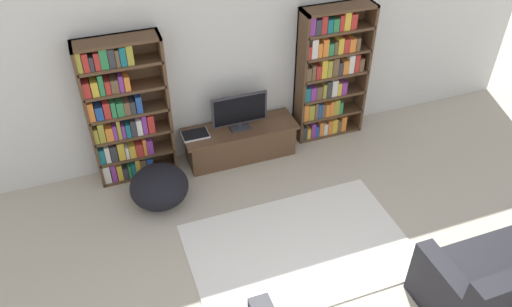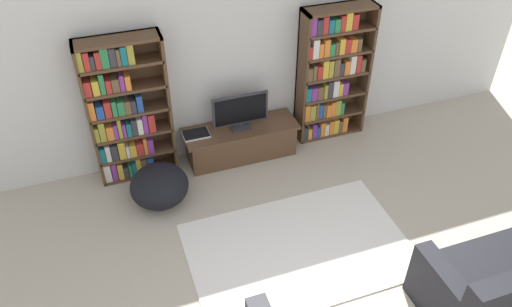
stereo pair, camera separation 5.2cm
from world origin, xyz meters
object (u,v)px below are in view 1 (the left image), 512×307
Objects in this scene: bookshelf_left at (123,114)px; bookshelf_right at (328,74)px; tv_stand at (240,142)px; television at (240,111)px; couch_right_sofa at (507,281)px; laptop at (195,135)px; beanbag_ottoman at (159,187)px.

bookshelf_right is (2.65, -0.00, 0.02)m from bookshelf_left.
bookshelf_right is at bearing 5.41° from tv_stand.
television is 0.47× the size of couch_right_sofa.
bookshelf_right is 3.22m from couch_right_sofa.
laptop is at bearing 125.67° from couch_right_sofa.
bookshelf_right reaches higher than tv_stand.
television is 0.63m from laptop.
tv_stand is at bearing 90.00° from television.
bookshelf_left is 2.56× the size of television.
bookshelf_left is 1.00× the size of bookshelf_right.
beanbag_ottoman is (0.22, -0.65, -0.66)m from bookshelf_left.
couch_right_sofa is (2.19, -3.06, -0.15)m from laptop.
bookshelf_left is at bearing 174.96° from tv_stand.
beanbag_ottoman is (-0.59, -0.56, -0.22)m from laptop.
couch_right_sofa is (0.35, -3.14, -0.62)m from bookshelf_right.
bookshelf_left reaches higher than couch_right_sofa.
television reaches higher than laptop.
bookshelf_right is at bearing 2.69° from laptop.
bookshelf_right is 1.20× the size of couch_right_sofa.
laptop is 0.84m from beanbag_ottoman.
tv_stand is at bearing 118.15° from couch_right_sofa.
bookshelf_right is 5.51× the size of laptop.
laptop is at bearing 176.67° from tv_stand.
couch_right_sofa is at bearing -46.35° from bookshelf_left.
television is 2.16× the size of laptop.
bookshelf_right is 1.45m from tv_stand.
television is at bearing -90.00° from tv_stand.
bookshelf_right is 1.90m from laptop.
television is (-1.27, -0.13, -0.22)m from bookshelf_right.
laptop is 0.22× the size of couch_right_sofa.
laptop is at bearing 43.32° from beanbag_ottoman.
bookshelf_right is 2.56× the size of television.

